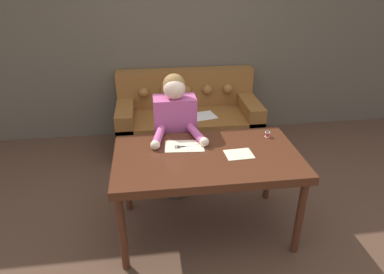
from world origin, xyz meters
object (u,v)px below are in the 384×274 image
object	(u,v)px
dining_table	(207,163)
thread_spool	(267,134)
scissors	(182,147)
person	(175,138)
couch	(188,121)

from	to	relation	value
dining_table	thread_spool	size ratio (longest dim) A/B	32.76
scissors	thread_spool	world-z (taller)	thread_spool
person	scissors	xyz separation A→B (m)	(0.02, -0.41, 0.13)
thread_spool	scissors	bearing A→B (deg)	-173.10
thread_spool	person	bearing A→B (deg)	157.93
dining_table	scissors	world-z (taller)	scissors
person	thread_spool	bearing A→B (deg)	-22.07
person	thread_spool	size ratio (longest dim) A/B	27.59
thread_spool	dining_table	bearing A→B (deg)	-157.25
couch	person	world-z (taller)	person
scissors	thread_spool	xyz separation A→B (m)	(0.76, 0.09, 0.02)
person	dining_table	bearing A→B (deg)	-70.04
scissors	thread_spool	bearing A→B (deg)	6.90
couch	scissors	distance (m)	1.54
couch	scissors	world-z (taller)	couch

